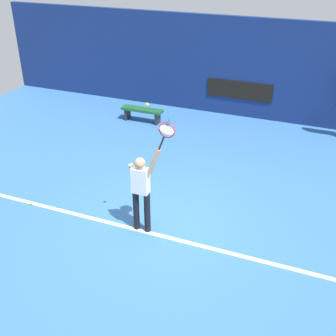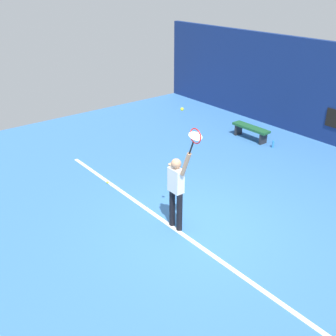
{
  "view_description": "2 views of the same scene",
  "coord_description": "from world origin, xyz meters",
  "px_view_note": "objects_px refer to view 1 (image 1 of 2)",
  "views": [
    {
      "loc": [
        2.97,
        -6.92,
        5.44
      ],
      "look_at": [
        0.0,
        0.37,
        1.15
      ],
      "focal_mm": 45.71,
      "sensor_mm": 36.0,
      "label": 1
    },
    {
      "loc": [
        5.56,
        -5.25,
        5.16
      ],
      "look_at": [
        -0.64,
        -0.31,
        1.32
      ],
      "focal_mm": 43.26,
      "sensor_mm": 36.0,
      "label": 2
    }
  ],
  "objects_px": {
    "tennis_player": "(141,188)",
    "tennis_ball": "(147,104)",
    "court_bench": "(142,112)",
    "spare_ball": "(31,203)",
    "water_bottle": "(169,122)",
    "tennis_racket": "(166,132)"
  },
  "relations": [
    {
      "from": "tennis_player",
      "to": "court_bench",
      "type": "relative_size",
      "value": 1.41
    },
    {
      "from": "tennis_ball",
      "to": "spare_ball",
      "type": "distance_m",
      "value": 4.07
    },
    {
      "from": "water_bottle",
      "to": "spare_ball",
      "type": "bearing_deg",
      "value": -102.27
    },
    {
      "from": "water_bottle",
      "to": "spare_ball",
      "type": "height_order",
      "value": "water_bottle"
    },
    {
      "from": "tennis_player",
      "to": "water_bottle",
      "type": "height_order",
      "value": "tennis_player"
    },
    {
      "from": "spare_ball",
      "to": "tennis_player",
      "type": "bearing_deg",
      "value": 2.28
    },
    {
      "from": "tennis_ball",
      "to": "court_bench",
      "type": "bearing_deg",
      "value": 116.67
    },
    {
      "from": "tennis_ball",
      "to": "spare_ball",
      "type": "bearing_deg",
      "value": -178.61
    },
    {
      "from": "court_bench",
      "to": "spare_ball",
      "type": "bearing_deg",
      "value": -92.39
    },
    {
      "from": "tennis_player",
      "to": "court_bench",
      "type": "height_order",
      "value": "tennis_player"
    },
    {
      "from": "tennis_player",
      "to": "tennis_ball",
      "type": "relative_size",
      "value": 28.94
    },
    {
      "from": "tennis_player",
      "to": "water_bottle",
      "type": "xyz_separation_m",
      "value": [
        -1.57,
        5.41,
        -0.89
      ]
    },
    {
      "from": "tennis_ball",
      "to": "water_bottle",
      "type": "height_order",
      "value": "tennis_ball"
    },
    {
      "from": "tennis_ball",
      "to": "water_bottle",
      "type": "bearing_deg",
      "value": 107.97
    },
    {
      "from": "court_bench",
      "to": "water_bottle",
      "type": "xyz_separation_m",
      "value": [
        0.97,
        0.0,
        -0.22
      ]
    },
    {
      "from": "tennis_ball",
      "to": "tennis_player",
      "type": "bearing_deg",
      "value": 168.82
    },
    {
      "from": "court_bench",
      "to": "spare_ball",
      "type": "height_order",
      "value": "court_bench"
    },
    {
      "from": "tennis_racket",
      "to": "spare_ball",
      "type": "xyz_separation_m",
      "value": [
        -3.32,
        -0.11,
        -2.3
      ]
    },
    {
      "from": "tennis_ball",
      "to": "water_bottle",
      "type": "relative_size",
      "value": 0.28
    },
    {
      "from": "spare_ball",
      "to": "water_bottle",
      "type": "bearing_deg",
      "value": 77.73
    },
    {
      "from": "tennis_racket",
      "to": "tennis_ball",
      "type": "bearing_deg",
      "value": -174.37
    },
    {
      "from": "tennis_racket",
      "to": "tennis_ball",
      "type": "xyz_separation_m",
      "value": [
        -0.35,
        -0.03,
        0.48
      ]
    }
  ]
}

